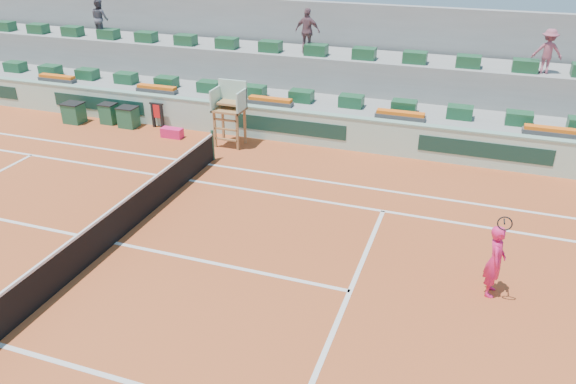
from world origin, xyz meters
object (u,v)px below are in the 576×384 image
object	(u,v)px
umpire_chair	(230,105)
tennis_player	(495,261)
drink_cooler_a	(128,117)
player_bag	(172,133)

from	to	relation	value
umpire_chair	tennis_player	world-z (taller)	umpire_chair
umpire_chair	drink_cooler_a	world-z (taller)	umpire_chair
drink_cooler_a	tennis_player	distance (m)	15.75
umpire_chair	tennis_player	size ratio (longest dim) A/B	1.05
player_bag	drink_cooler_a	xyz separation A→B (m)	(-2.26, 0.47, 0.23)
umpire_chair	tennis_player	distance (m)	11.47
umpire_chair	drink_cooler_a	distance (m)	4.88
player_bag	tennis_player	distance (m)	13.54
player_bag	umpire_chair	bearing A→B (deg)	2.64
player_bag	tennis_player	world-z (taller)	tennis_player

